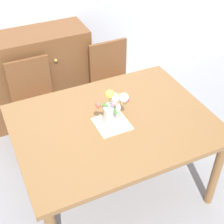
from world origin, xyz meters
name	(u,v)px	position (x,y,z in m)	size (l,w,h in m)	color
ground_plane	(113,186)	(0.00, 0.00, 0.00)	(12.00, 12.00, 0.00)	#939399
dining_table	(114,130)	(0.00, 0.00, 0.69)	(1.53, 1.16, 0.78)	olive
chair_left	(35,98)	(-0.42, 0.92, 0.52)	(0.42, 0.42, 0.90)	brown
chair_right	(112,79)	(0.42, 0.92, 0.52)	(0.42, 0.42, 0.90)	brown
dresser	(25,79)	(-0.42, 1.33, 0.50)	(1.40, 0.47, 1.00)	brown
placemat	(112,124)	(-0.02, -0.02, 0.78)	(0.25, 0.25, 0.01)	beige
flower_vase	(114,108)	(-0.01, -0.01, 0.92)	(0.25, 0.24, 0.28)	silver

